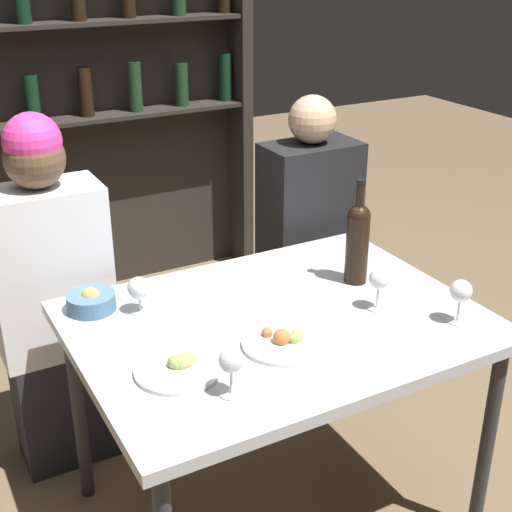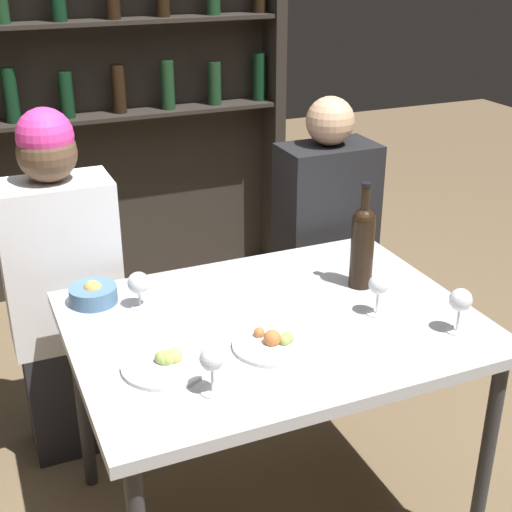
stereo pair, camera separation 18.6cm
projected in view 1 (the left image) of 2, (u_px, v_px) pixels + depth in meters
ground_plane at (275, 510)px, 2.40m from camera, size 10.00×10.00×0.00m
dining_table at (277, 338)px, 2.12m from camera, size 1.17×0.88×0.74m
wine_rack_wall at (82, 83)px, 3.44m from camera, size 1.73×0.21×2.10m
wine_bottle at (358, 239)px, 2.26m from camera, size 0.07×0.07×0.35m
wine_glass_0 at (461, 292)px, 2.04m from camera, size 0.07×0.07×0.13m
wine_glass_1 at (231, 363)px, 1.71m from camera, size 0.06×0.06×0.13m
wine_glass_2 at (139, 289)px, 2.10m from camera, size 0.07×0.07×0.11m
wine_glass_3 at (379, 281)px, 2.11m from camera, size 0.06×0.06×0.13m
food_plate_0 at (283, 342)px, 1.95m from camera, size 0.23×0.23×0.05m
food_plate_1 at (179, 367)px, 1.84m from camera, size 0.23×0.23×0.05m
snack_bowl at (91, 301)px, 2.13m from camera, size 0.15×0.15×0.07m
seated_person_left at (54, 305)px, 2.42m from camera, size 0.38×0.22×1.28m
seated_person_right at (308, 256)px, 2.89m from camera, size 0.37×0.22×1.23m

